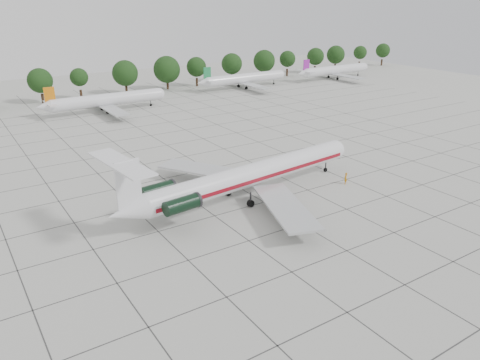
{
  "coord_description": "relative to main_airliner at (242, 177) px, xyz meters",
  "views": [
    {
      "loc": [
        -35.44,
        -48.12,
        26.93
      ],
      "look_at": [
        -3.04,
        1.5,
        3.5
      ],
      "focal_mm": 35.0,
      "sensor_mm": 36.0,
      "label": 1
    }
  ],
  "objects": [
    {
      "name": "bg_airliner_c",
      "position": [
        1.78,
        63.4,
        -0.5
      ],
      "size": [
        28.24,
        27.2,
        7.4
      ],
      "color": "silver",
      "rests_on": "ground"
    },
    {
      "name": "apron_joints",
      "position": [
        2.08,
        12.61,
        -3.41
      ],
      "size": [
        170.0,
        170.0,
        0.02
      ],
      "primitive_type": "cube",
      "color": "#383838",
      "rests_on": "ground"
    },
    {
      "name": "ground",
      "position": [
        2.08,
        -2.39,
        -3.41
      ],
      "size": [
        260.0,
        260.0,
        0.0
      ],
      "primitive_type": "plane",
      "color": "#B8B8B0",
      "rests_on": "ground"
    },
    {
      "name": "bg_airliner_e",
      "position": [
        83.97,
        68.9,
        -0.5
      ],
      "size": [
        28.24,
        27.2,
        7.4
      ],
      "color": "silver",
      "rests_on": "ground"
    },
    {
      "name": "bg_airliner_d",
      "position": [
        48.01,
        71.46,
        -0.5
      ],
      "size": [
        28.24,
        27.2,
        7.4
      ],
      "color": "silver",
      "rests_on": "ground"
    },
    {
      "name": "ground_crew",
      "position": [
        16.55,
        -3.65,
        -2.51
      ],
      "size": [
        0.78,
        0.77,
        1.81
      ],
      "primitive_type": "imported",
      "rotation": [
        0.0,
        0.0,
        3.91
      ],
      "color": "#C3790B",
      "rests_on": "ground"
    },
    {
      "name": "main_airliner",
      "position": [
        0.0,
        0.0,
        0.0
      ],
      "size": [
        41.15,
        32.21,
        9.66
      ],
      "rotation": [
        0.0,
        0.0,
        0.11
      ],
      "color": "silver",
      "rests_on": "ground"
    },
    {
      "name": "tree_line",
      "position": [
        -9.6,
        82.61,
        2.57
      ],
      "size": [
        249.86,
        8.44,
        10.22
      ],
      "color": "#332114",
      "rests_on": "ground"
    }
  ]
}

